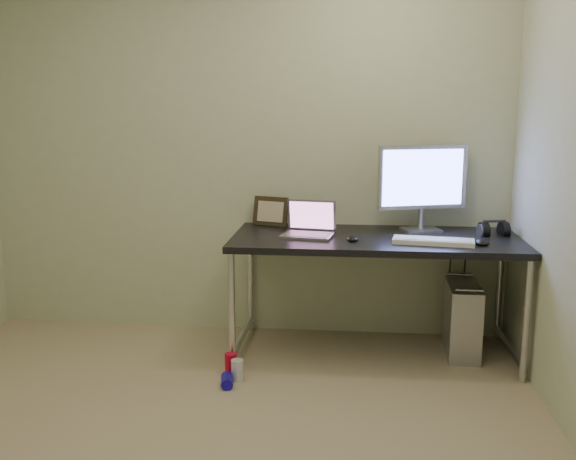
{
  "coord_description": "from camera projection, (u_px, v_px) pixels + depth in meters",
  "views": [
    {
      "loc": [
        0.73,
        -2.47,
        1.55
      ],
      "look_at": [
        0.37,
        1.02,
        0.85
      ],
      "focal_mm": 40.0,
      "sensor_mm": 36.0,
      "label": 1
    }
  ],
  "objects": [
    {
      "name": "can_white",
      "position": [
        237.0,
        371.0,
        3.62
      ],
      "size": [
        0.07,
        0.07,
        0.13
      ],
      "primitive_type": "cylinder",
      "rotation": [
        0.0,
        0.0,
        -0.06
      ],
      "color": "silver",
      "rests_on": "ground"
    },
    {
      "name": "keyboard",
      "position": [
        433.0,
        241.0,
        3.69
      ],
      "size": [
        0.48,
        0.21,
        0.03
      ],
      "primitive_type": "cube",
      "rotation": [
        0.0,
        0.0,
        -0.14
      ],
      "color": "white",
      "rests_on": "desk"
    },
    {
      "name": "monitor",
      "position": [
        423.0,
        181.0,
        4.0
      ],
      "size": [
        0.56,
        0.23,
        0.54
      ],
      "rotation": [
        0.0,
        0.0,
        0.31
      ],
      "color": "#A4A5AB",
      "rests_on": "desk"
    },
    {
      "name": "wall_back",
      "position": [
        243.0,
        148.0,
        4.25
      ],
      "size": [
        3.5,
        0.02,
        2.5
      ],
      "primitive_type": "cube",
      "color": "beige",
      "rests_on": "ground"
    },
    {
      "name": "mouse_right",
      "position": [
        482.0,
        241.0,
        3.67
      ],
      "size": [
        0.1,
        0.14,
        0.04
      ],
      "primitive_type": "ellipsoid",
      "rotation": [
        0.0,
        0.0,
        -0.23
      ],
      "color": "black",
      "rests_on": "desk"
    },
    {
      "name": "can_blue",
      "position": [
        227.0,
        381.0,
        3.55
      ],
      "size": [
        0.09,
        0.13,
        0.06
      ],
      "primitive_type": "cylinder",
      "rotation": [
        1.57,
        0.0,
        0.21
      ],
      "color": "#150CB5",
      "rests_on": "ground"
    },
    {
      "name": "cable_b",
      "position": [
        463.0,
        284.0,
        4.2
      ],
      "size": [
        0.02,
        0.11,
        0.71
      ],
      "primitive_type": "cylinder",
      "rotation": [
        0.14,
        0.0,
        0.09
      ],
      "color": "black",
      "rests_on": "ground"
    },
    {
      "name": "laptop",
      "position": [
        309.0,
        228.0,
        3.91
      ],
      "size": [
        0.34,
        0.29,
        0.21
      ],
      "rotation": [
        0.0,
        0.0,
        -0.15
      ],
      "color": "#A4A5AB",
      "rests_on": "desk"
    },
    {
      "name": "desk",
      "position": [
        375.0,
        248.0,
        3.9
      ],
      "size": [
        1.74,
        0.76,
        0.75
      ],
      "color": "black",
      "rests_on": "ground"
    },
    {
      "name": "headphones",
      "position": [
        494.0,
        230.0,
        3.92
      ],
      "size": [
        0.2,
        0.11,
        0.12
      ],
      "rotation": [
        0.0,
        0.0,
        0.23
      ],
      "color": "black",
      "rests_on": "desk"
    },
    {
      "name": "can_red",
      "position": [
        231.0,
        364.0,
        3.7
      ],
      "size": [
        0.08,
        0.08,
        0.13
      ],
      "primitive_type": "cylinder",
      "rotation": [
        0.0,
        0.0,
        -0.13
      ],
      "color": "red",
      "rests_on": "ground"
    },
    {
      "name": "cable_a",
      "position": [
        449.0,
        280.0,
        4.23
      ],
      "size": [
        0.01,
        0.16,
        0.69
      ],
      "primitive_type": "cylinder",
      "rotation": [
        0.21,
        0.0,
        0.0
      ],
      "color": "black",
      "rests_on": "ground"
    },
    {
      "name": "webcam",
      "position": [
        316.0,
        214.0,
        4.14
      ],
      "size": [
        0.05,
        0.04,
        0.13
      ],
      "rotation": [
        0.0,
        0.0,
        0.28
      ],
      "color": "silver",
      "rests_on": "desk"
    },
    {
      "name": "tower_computer",
      "position": [
        462.0,
        319.0,
        3.99
      ],
      "size": [
        0.2,
        0.43,
        0.48
      ],
      "rotation": [
        0.0,
        0.0,
        -0.03
      ],
      "color": "#A2A2A6",
      "rests_on": "ground"
    },
    {
      "name": "picture_frame",
      "position": [
        271.0,
        211.0,
        4.22
      ],
      "size": [
        0.25,
        0.14,
        0.19
      ],
      "primitive_type": "cube",
      "rotation": [
        -0.21,
        0.0,
        -0.31
      ],
      "color": "black",
      "rests_on": "desk"
    },
    {
      "name": "mouse_left",
      "position": [
        353.0,
        237.0,
        3.78
      ],
      "size": [
        0.07,
        0.11,
        0.04
      ],
      "primitive_type": "ellipsoid",
      "rotation": [
        0.0,
        0.0,
        0.01
      ],
      "color": "black",
      "rests_on": "desk"
    }
  ]
}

